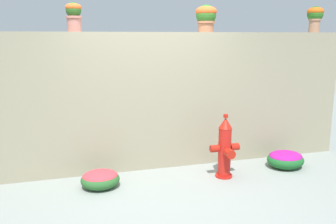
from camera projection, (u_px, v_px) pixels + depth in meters
ground_plane at (162, 190)px, 4.72m from camera, size 24.00×24.00×0.00m
stone_wall at (146, 101)px, 5.40m from camera, size 6.53×0.33×2.05m
potted_plant_1 at (74, 14)px, 4.87m from camera, size 0.22×0.22×0.39m
potted_plant_2 at (206, 16)px, 5.39m from camera, size 0.32×0.32×0.40m
potted_plant_3 at (315, 16)px, 5.88m from camera, size 0.27×0.27×0.42m
fire_hydrant at (225, 149)px, 5.09m from camera, size 0.43×0.35×0.92m
flower_bush_left at (100, 178)px, 4.79m from camera, size 0.52×0.47×0.24m
flower_bush_right at (285, 159)px, 5.53m from camera, size 0.57×0.51×0.26m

